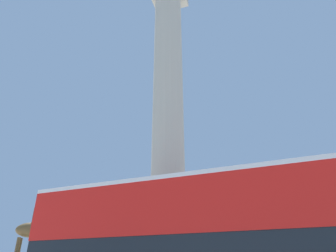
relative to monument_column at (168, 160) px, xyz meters
The scene contains 2 objects.
monument_column is the anchor object (origin of this frame).
street_lamp 5.66m from the monument_column, 80.16° to the right, with size 0.43×0.43×4.99m.
Camera 1 is at (4.53, -14.10, 1.89)m, focal length 32.00 mm.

